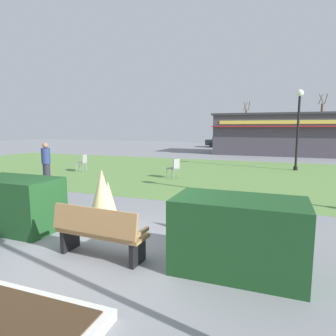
% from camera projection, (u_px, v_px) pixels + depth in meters
% --- Properties ---
extents(ground_plane, '(80.00, 80.00, 0.00)m').
position_uv_depth(ground_plane, '(103.00, 254.00, 5.39)').
color(ground_plane, slate).
extents(lawn_patch, '(36.00, 12.00, 0.01)m').
position_uv_depth(lawn_patch, '(214.00, 173.00, 14.69)').
color(lawn_patch, '#5B8442').
rests_on(lawn_patch, ground_plane).
extents(park_bench, '(1.73, 0.62, 0.95)m').
position_uv_depth(park_bench, '(99.00, 232.00, 5.16)').
color(park_bench, '#9E7547').
rests_on(park_bench, ground_plane).
extents(hedge_left, '(1.97, 1.10, 1.18)m').
position_uv_depth(hedge_left, '(16.00, 204.00, 6.64)').
color(hedge_left, '#19421E').
rests_on(hedge_left, ground_plane).
extents(hedge_right, '(2.05, 1.10, 1.20)m').
position_uv_depth(hedge_right, '(238.00, 235.00, 4.68)').
color(hedge_right, '#19421E').
rests_on(hedge_right, ground_plane).
extents(ornamental_grass_behind_left, '(0.73, 0.73, 1.03)m').
position_uv_depth(ornamental_grass_behind_left, '(219.00, 214.00, 6.11)').
color(ornamental_grass_behind_left, '#D1BC7F').
rests_on(ornamental_grass_behind_left, ground_plane).
extents(ornamental_grass_behind_right, '(0.53, 0.53, 1.02)m').
position_uv_depth(ornamental_grass_behind_right, '(108.00, 202.00, 7.10)').
color(ornamental_grass_behind_right, '#D1BC7F').
rests_on(ornamental_grass_behind_right, ground_plane).
extents(ornamental_grass_behind_center, '(0.75, 0.75, 1.36)m').
position_uv_depth(ornamental_grass_behind_center, '(102.00, 199.00, 6.75)').
color(ornamental_grass_behind_center, '#D1BC7F').
rests_on(ornamental_grass_behind_center, ground_plane).
extents(lamppost_far, '(0.36, 0.36, 4.24)m').
position_uv_depth(lamppost_far, '(298.00, 120.00, 15.39)').
color(lamppost_far, black).
rests_on(lamppost_far, ground_plane).
extents(trash_bin, '(0.52, 0.52, 0.87)m').
position_uv_depth(trash_bin, '(13.00, 196.00, 7.97)').
color(trash_bin, '#2D4233').
rests_on(trash_bin, ground_plane).
extents(food_kiosk, '(11.04, 4.68, 3.41)m').
position_uv_depth(food_kiosk, '(282.00, 134.00, 24.42)').
color(food_kiosk, '#47424C').
rests_on(food_kiosk, ground_plane).
extents(cafe_chair_west, '(0.50, 0.50, 0.89)m').
position_uv_depth(cafe_chair_west, '(83.00, 162.00, 15.18)').
color(cafe_chair_west, gray).
rests_on(cafe_chair_west, ground_plane).
extents(cafe_chair_east, '(0.55, 0.55, 0.89)m').
position_uv_depth(cafe_chair_east, '(174.00, 167.00, 13.23)').
color(cafe_chair_east, gray).
rests_on(cafe_chair_east, ground_plane).
extents(person_strolling, '(0.34, 0.34, 1.69)m').
position_uv_depth(person_strolling, '(46.00, 163.00, 11.76)').
color(person_strolling, '#23232D').
rests_on(person_strolling, ground_plane).
extents(parked_car_west_slot, '(4.36, 2.37, 1.20)m').
position_uv_depth(parked_car_west_slot, '(224.00, 142.00, 33.40)').
color(parked_car_west_slot, black).
rests_on(parked_car_west_slot, ground_plane).
extents(tree_left_bg, '(0.91, 0.96, 5.95)m').
position_uv_depth(tree_left_bg, '(321.00, 124.00, 33.06)').
color(tree_left_bg, brown).
rests_on(tree_left_bg, ground_plane).
extents(tree_right_bg, '(0.91, 0.96, 5.64)m').
position_uv_depth(tree_right_bg, '(246.00, 126.00, 39.39)').
color(tree_right_bg, brown).
rests_on(tree_right_bg, ground_plane).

